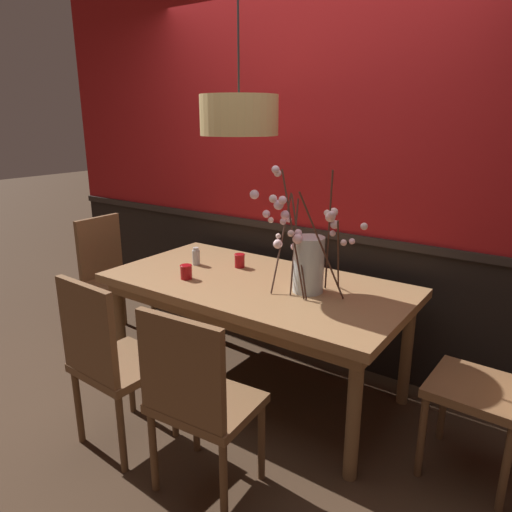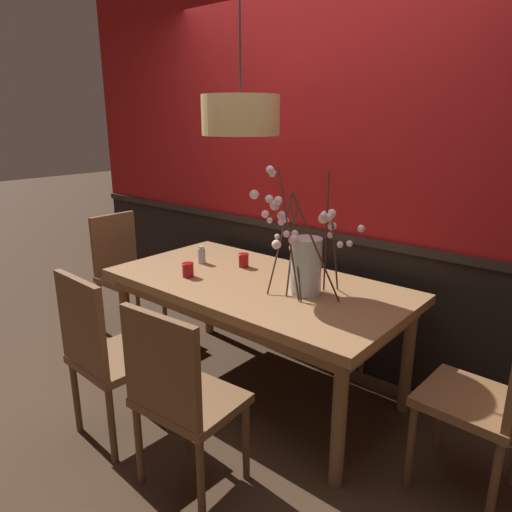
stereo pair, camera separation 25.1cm
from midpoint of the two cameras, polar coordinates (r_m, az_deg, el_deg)
ground_plane at (r=3.21m, az=2.33°, el=-15.66°), size 24.00×24.00×0.00m
back_wall at (r=3.30m, az=10.06°, el=11.04°), size 4.88×0.14×2.84m
dining_table at (r=2.92m, az=2.48°, el=-4.63°), size 1.86×0.96×0.74m
chair_far_side_right at (r=3.55m, az=14.45°, el=-4.06°), size 0.44×0.44×0.87m
chair_near_side_right at (r=2.20m, az=-5.98°, el=-16.17°), size 0.48×0.41×0.94m
chair_far_side_left at (r=3.81m, az=7.51°, el=-1.61°), size 0.48×0.47×0.97m
chair_near_side_left at (r=2.60m, az=-15.27°, el=-11.01°), size 0.45×0.43×0.96m
chair_head_east_end at (r=2.46m, az=29.22°, el=-14.62°), size 0.44×0.43×0.93m
chair_head_west_end at (r=3.90m, az=-13.90°, el=-1.50°), size 0.43×0.41×0.97m
vase_with_blossoms at (r=2.65m, az=8.53°, el=-0.54°), size 0.67×0.41×0.73m
candle_holder_nearer_center at (r=3.14m, az=0.77°, el=-0.54°), size 0.07×0.07×0.09m
candle_holder_nearer_edge at (r=2.96m, az=-5.85°, el=-1.71°), size 0.08×0.08×0.09m
condiment_bottle at (r=3.23m, az=-4.41°, el=0.09°), size 0.05×0.05×0.12m
pendant_lamp at (r=2.82m, az=0.79°, el=16.68°), size 0.45×0.45×1.23m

